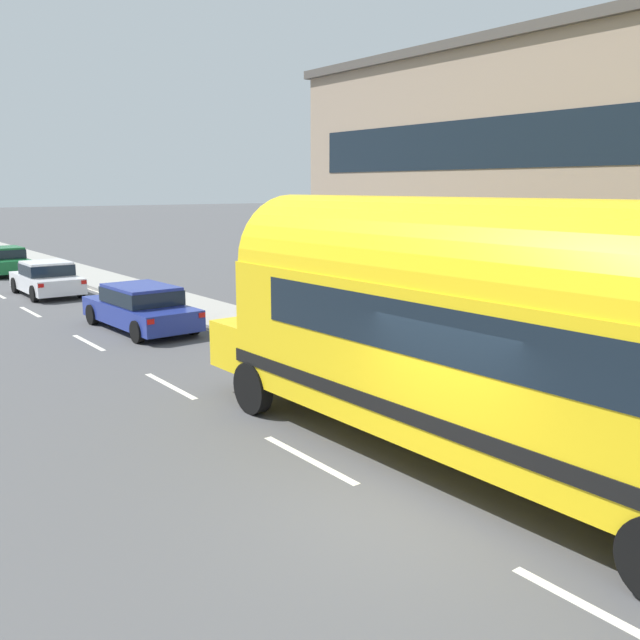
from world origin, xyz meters
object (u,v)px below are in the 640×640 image
painted_bus (507,329)px  car_third (3,260)px  car_lead (141,306)px  car_second (47,277)px

painted_bus → car_third: size_ratio=2.86×
car_lead → car_third: 16.72m
car_second → car_third: size_ratio=0.99×
car_lead → car_third: (-0.13, 16.72, -0.02)m
car_lead → car_second: same height
car_second → car_third: same height
painted_bus → car_second: 22.16m
painted_bus → car_lead: painted_bus is taller
car_third → car_second: bearing=-91.4°
painted_bus → car_lead: bearing=89.4°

